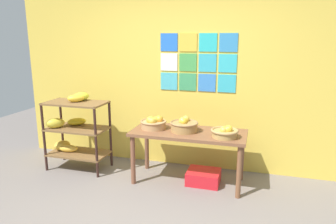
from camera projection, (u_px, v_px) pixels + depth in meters
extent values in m
cube|color=gold|center=(181.00, 65.00, 4.47)|extent=(5.05, 0.06, 2.98)
cube|color=blue|center=(169.00, 42.00, 4.41)|extent=(0.25, 0.01, 0.25)
cube|color=gold|center=(188.00, 42.00, 4.33)|extent=(0.25, 0.01, 0.25)
cube|color=#28B5B9|center=(208.00, 42.00, 4.25)|extent=(0.25, 0.01, 0.25)
cube|color=#2E80BB|center=(228.00, 42.00, 4.18)|extent=(0.25, 0.01, 0.25)
cube|color=silver|center=(169.00, 62.00, 4.47)|extent=(0.25, 0.01, 0.25)
cube|color=#41994A|center=(188.00, 62.00, 4.39)|extent=(0.25, 0.01, 0.25)
cube|color=#32A7BD|center=(207.00, 63.00, 4.32)|extent=(0.25, 0.01, 0.25)
cube|color=#30B0C0|center=(228.00, 63.00, 4.24)|extent=(0.25, 0.01, 0.25)
cube|color=#42ACBF|center=(169.00, 81.00, 4.53)|extent=(0.25, 0.01, 0.25)
cube|color=#38925B|center=(188.00, 82.00, 4.46)|extent=(0.25, 0.01, 0.25)
cube|color=#357CCC|center=(207.00, 83.00, 4.38)|extent=(0.25, 0.01, 0.25)
cube|color=#31ABC1|center=(227.00, 83.00, 4.31)|extent=(0.25, 0.01, 0.25)
cylinder|color=#331D18|center=(44.00, 138.00, 4.44)|extent=(0.04, 0.04, 0.99)
cylinder|color=#331D18|center=(96.00, 143.00, 4.21)|extent=(0.04, 0.04, 0.99)
cylinder|color=#331D18|center=(62.00, 129.00, 4.84)|extent=(0.04, 0.04, 0.99)
cylinder|color=#331D18|center=(110.00, 134.00, 4.61)|extent=(0.04, 0.04, 0.99)
cube|color=brown|center=(79.00, 153.00, 4.59)|extent=(0.86, 0.46, 0.03)
ellipsoid|color=gold|center=(62.00, 145.00, 4.68)|extent=(0.27, 0.30, 0.14)
ellipsoid|color=yellow|center=(68.00, 148.00, 4.60)|extent=(0.30, 0.17, 0.11)
cube|color=brown|center=(77.00, 129.00, 4.50)|extent=(0.86, 0.46, 0.02)
ellipsoid|color=yellow|center=(55.00, 123.00, 4.47)|extent=(0.28, 0.28, 0.14)
ellipsoid|color=yellow|center=(77.00, 122.00, 4.63)|extent=(0.31, 0.30, 0.10)
cube|color=brown|center=(76.00, 103.00, 4.41)|extent=(0.86, 0.46, 0.02)
ellipsoid|color=yellow|center=(76.00, 98.00, 4.41)|extent=(0.26, 0.24, 0.10)
ellipsoid|color=yellow|center=(81.00, 96.00, 4.52)|extent=(0.25, 0.30, 0.12)
cube|color=brown|center=(189.00, 133.00, 4.04)|extent=(1.46, 0.64, 0.04)
cylinder|color=brown|center=(133.00, 160.00, 4.06)|extent=(0.06, 0.06, 0.66)
cylinder|color=brown|center=(239.00, 172.00, 3.70)|extent=(0.06, 0.06, 0.66)
cylinder|color=brown|center=(147.00, 147.00, 4.55)|extent=(0.06, 0.06, 0.66)
cylinder|color=brown|center=(242.00, 157.00, 4.18)|extent=(0.06, 0.06, 0.66)
cylinder|color=tan|center=(153.00, 125.00, 4.16)|extent=(0.32, 0.32, 0.10)
torus|color=#AE8252|center=(153.00, 121.00, 4.15)|extent=(0.35, 0.35, 0.02)
sphere|color=gold|center=(158.00, 120.00, 4.21)|extent=(0.10, 0.10, 0.10)
sphere|color=gold|center=(152.00, 121.00, 4.09)|extent=(0.09, 0.09, 0.09)
sphere|color=gold|center=(159.00, 119.00, 4.16)|extent=(0.10, 0.10, 0.10)
sphere|color=gold|center=(154.00, 121.00, 4.15)|extent=(0.10, 0.10, 0.10)
sphere|color=gold|center=(150.00, 120.00, 4.11)|extent=(0.11, 0.11, 0.11)
sphere|color=gold|center=(151.00, 120.00, 4.20)|extent=(0.10, 0.10, 0.10)
cylinder|color=#AF8A4A|center=(224.00, 134.00, 3.79)|extent=(0.30, 0.30, 0.08)
torus|color=#AA844D|center=(225.00, 131.00, 3.79)|extent=(0.33, 0.33, 0.03)
sphere|color=gold|center=(227.00, 130.00, 3.77)|extent=(0.11, 0.11, 0.11)
sphere|color=gold|center=(223.00, 130.00, 3.76)|extent=(0.09, 0.09, 0.09)
sphere|color=gold|center=(229.00, 129.00, 3.77)|extent=(0.10, 0.10, 0.10)
sphere|color=gold|center=(224.00, 130.00, 3.78)|extent=(0.08, 0.08, 0.08)
cylinder|color=#A17942|center=(184.00, 127.00, 4.03)|extent=(0.34, 0.34, 0.11)
torus|color=#9A7145|center=(184.00, 123.00, 4.02)|extent=(0.36, 0.36, 0.02)
sphere|color=gold|center=(186.00, 119.00, 4.10)|extent=(0.09, 0.09, 0.09)
sphere|color=gold|center=(183.00, 121.00, 4.01)|extent=(0.10, 0.10, 0.10)
sphere|color=gold|center=(185.00, 121.00, 4.09)|extent=(0.09, 0.09, 0.09)
sphere|color=gold|center=(184.00, 122.00, 4.00)|extent=(0.09, 0.09, 0.09)
cube|color=red|center=(203.00, 177.00, 4.13)|extent=(0.42, 0.36, 0.17)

